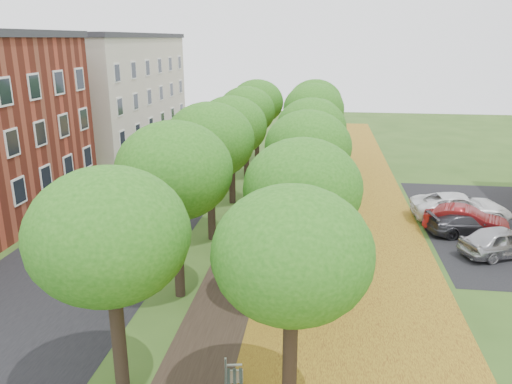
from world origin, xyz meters
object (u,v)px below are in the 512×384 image
(car_red, at_px, (466,220))
(car_silver, at_px, (503,241))
(car_white, at_px, (461,207))
(car_grey, at_px, (468,224))

(car_red, bearing_deg, car_silver, -145.65)
(car_white, bearing_deg, car_red, 170.09)
(car_red, distance_m, car_grey, 0.29)
(car_silver, bearing_deg, car_red, -4.31)
(car_red, bearing_deg, car_white, 8.40)
(car_red, height_order, car_grey, car_red)
(car_silver, xyz_separation_m, car_white, (-0.76, 4.82, 0.04))
(car_silver, relative_size, car_grey, 1.01)
(car_grey, bearing_deg, car_silver, -171.53)
(car_silver, relative_size, car_red, 0.99)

